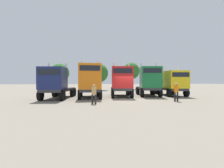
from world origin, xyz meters
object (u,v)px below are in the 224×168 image
(semi_truck_navy, at_px, (56,83))
(visitor_in_hivis, at_px, (176,90))
(semi_truck_red, at_px, (122,82))
(semi_truck_green, at_px, (149,81))
(semi_truck_orange, at_px, (90,81))
(semi_truck_yellow, at_px, (173,83))
(visitor_with_camera, at_px, (94,93))

(semi_truck_navy, xyz_separation_m, visitor_in_hivis, (11.59, -4.35, -0.70))
(semi_truck_red, xyz_separation_m, semi_truck_green, (3.77, 0.28, 0.06))
(semi_truck_orange, relative_size, semi_truck_red, 0.88)
(semi_truck_red, distance_m, visitor_in_hivis, 6.63)
(semi_truck_yellow, relative_size, visitor_with_camera, 3.76)
(semi_truck_navy, bearing_deg, visitor_in_hivis, 80.53)
(semi_truck_navy, relative_size, semi_truck_green, 1.04)
(semi_truck_green, bearing_deg, visitor_in_hivis, 16.09)
(semi_truck_orange, distance_m, semi_truck_red, 3.97)
(semi_truck_red, bearing_deg, semi_truck_yellow, 101.05)
(semi_truck_navy, height_order, visitor_with_camera, semi_truck_navy)
(semi_truck_yellow, bearing_deg, semi_truck_navy, -79.51)
(semi_truck_yellow, distance_m, visitor_with_camera, 12.15)
(semi_truck_red, distance_m, semi_truck_yellow, 7.04)
(semi_truck_orange, distance_m, semi_truck_yellow, 10.98)
(semi_truck_green, height_order, visitor_in_hivis, semi_truck_green)
(semi_truck_navy, height_order, semi_truck_yellow, semi_truck_navy)
(semi_truck_navy, distance_m, semi_truck_red, 7.62)
(visitor_in_hivis, bearing_deg, visitor_with_camera, 89.16)
(visitor_with_camera, bearing_deg, semi_truck_green, 149.90)
(semi_truck_green, distance_m, visitor_in_hivis, 5.57)
(semi_truck_orange, xyz_separation_m, semi_truck_yellow, (10.95, 0.70, -0.29))
(visitor_with_camera, bearing_deg, visitor_in_hivis, 114.38)
(semi_truck_red, height_order, semi_truck_yellow, semi_truck_red)
(semi_truck_navy, bearing_deg, semi_truck_orange, 103.65)
(semi_truck_red, bearing_deg, visitor_in_hivis, 48.72)
(semi_truck_orange, distance_m, semi_truck_green, 7.75)
(semi_truck_orange, relative_size, visitor_in_hivis, 3.17)
(semi_truck_orange, xyz_separation_m, visitor_in_hivis, (7.93, -4.51, -0.95))
(semi_truck_green, bearing_deg, semi_truck_yellow, 98.50)
(semi_truck_orange, bearing_deg, semi_truck_navy, -84.25)
(semi_truck_orange, height_order, visitor_in_hivis, semi_truck_orange)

